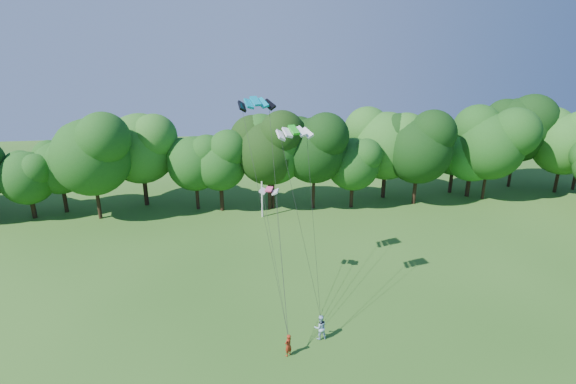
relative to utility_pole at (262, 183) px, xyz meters
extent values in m
cylinder|color=silver|center=(0.00, 0.00, -0.11)|extent=(0.21, 0.21, 8.41)
cube|color=silver|center=(0.00, 0.00, 3.88)|extent=(1.64, 0.55, 0.08)
imported|color=maroon|center=(-0.30, -25.01, -3.49)|extent=(0.72, 0.70, 1.65)
imported|color=#A3C5E3|center=(2.21, -23.53, -3.37)|extent=(1.00, 0.82, 1.90)
cube|color=#0588A6|center=(-1.51, -15.51, 11.58)|extent=(2.99, 1.98, 0.65)
cube|color=green|center=(0.84, -19.60, 10.11)|extent=(2.68, 1.71, 0.54)
cube|color=#FC4680|center=(-0.66, -16.42, 4.77)|extent=(1.70, 1.24, 0.24)
cylinder|color=#321F13|center=(1.12, 2.43, -2.17)|extent=(0.46, 0.46, 4.30)
ellipsoid|color=black|center=(1.12, 2.43, 3.50)|extent=(8.60, 8.60, 9.38)
cylinder|color=#301D13|center=(28.12, 3.58, -2.27)|extent=(0.44, 0.44, 4.10)
ellipsoid|color=#23671F|center=(28.12, 3.58, 3.13)|extent=(8.19, 8.19, 8.94)
camera|label=1|loc=(-3.73, -49.99, 16.27)|focal=28.00mm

